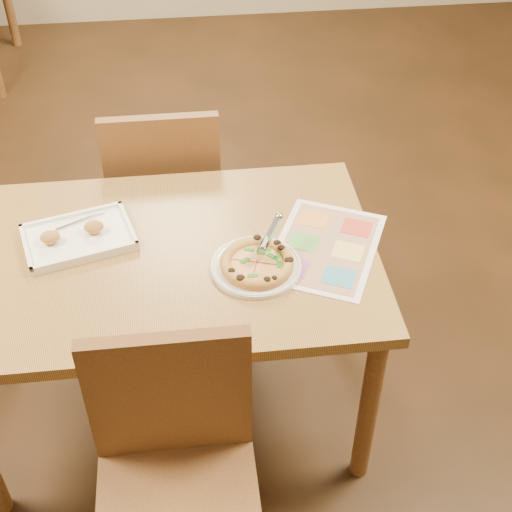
{
  "coord_description": "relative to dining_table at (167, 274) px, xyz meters",
  "views": [
    {
      "loc": [
        0.09,
        -1.66,
        2.15
      ],
      "look_at": [
        0.27,
        -0.1,
        0.77
      ],
      "focal_mm": 50.0,
      "sensor_mm": 36.0,
      "label": 1
    }
  ],
  "objects": [
    {
      "name": "chair_far",
      "position": [
        -0.0,
        0.6,
        -0.07
      ],
      "size": [
        0.42,
        0.42,
        0.47
      ],
      "rotation": [
        0.0,
        0.0,
        3.14
      ],
      "color": "brown",
      "rests_on": "ground"
    },
    {
      "name": "appetizer_tray",
      "position": [
        -0.26,
        0.09,
        0.1
      ],
      "size": [
        0.38,
        0.31,
        0.06
      ],
      "rotation": [
        0.0,
        0.0,
        0.27
      ],
      "color": "white",
      "rests_on": "dining_table"
    },
    {
      "name": "chair_near",
      "position": [
        0.0,
        -0.6,
        -0.07
      ],
      "size": [
        0.42,
        0.42,
        0.47
      ],
      "color": "brown",
      "rests_on": "ground"
    },
    {
      "name": "pizza",
      "position": [
        0.27,
        -0.1,
        0.11
      ],
      "size": [
        0.22,
        0.22,
        0.03
      ],
      "rotation": [
        0.0,
        0.0,
        -0.3
      ],
      "color": "gold",
      "rests_on": "plate"
    },
    {
      "name": "room",
      "position": [
        0.0,
        0.0,
        0.72
      ],
      "size": [
        7.0,
        7.0,
        7.0
      ],
      "color": "black",
      "rests_on": "ground"
    },
    {
      "name": "plate",
      "position": [
        0.27,
        -0.1,
        0.09
      ],
      "size": [
        0.32,
        0.32,
        0.01
      ],
      "primitive_type": "cylinder",
      "rotation": [
        0.0,
        0.0,
        0.21
      ],
      "color": "silver",
      "rests_on": "dining_table"
    },
    {
      "name": "menu",
      "position": [
        0.49,
        -0.03,
        0.09
      ],
      "size": [
        0.45,
        0.51,
        0.0
      ],
      "primitive_type": "cube",
      "rotation": [
        0.0,
        0.0,
        -0.44
      ],
      "color": "white",
      "rests_on": "dining_table"
    },
    {
      "name": "pizza_cutter",
      "position": [
        0.31,
        -0.06,
        0.17
      ],
      "size": [
        0.09,
        0.13,
        0.09
      ],
      "rotation": [
        0.0,
        0.0,
        0.98
      ],
      "color": "silver",
      "rests_on": "pizza"
    },
    {
      "name": "dining_table",
      "position": [
        0.0,
        0.0,
        0.0
      ],
      "size": [
        1.3,
        0.85,
        0.72
      ],
      "color": "#A17D40",
      "rests_on": "ground"
    }
  ]
}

